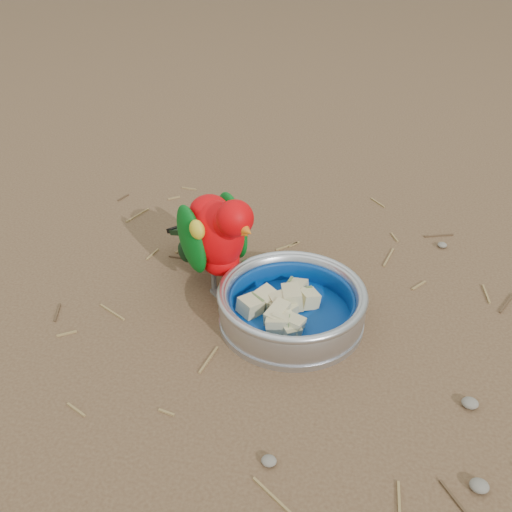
# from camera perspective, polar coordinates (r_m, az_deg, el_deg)

# --- Properties ---
(ground) EXTENTS (60.00, 60.00, 0.00)m
(ground) POSITION_cam_1_polar(r_m,az_deg,el_deg) (0.92, 4.38, -5.95)
(ground) COLOR brown
(food_bowl) EXTENTS (0.23, 0.23, 0.02)m
(food_bowl) POSITION_cam_1_polar(r_m,az_deg,el_deg) (0.90, 3.53, -6.16)
(food_bowl) COLOR #B2B2BA
(food_bowl) RESTS_ON ground
(bowl_wall) EXTENTS (0.23, 0.23, 0.04)m
(bowl_wall) POSITION_cam_1_polar(r_m,az_deg,el_deg) (0.88, 3.60, -4.64)
(bowl_wall) COLOR #B2B2BA
(bowl_wall) RESTS_ON food_bowl
(fruit_wedges) EXTENTS (0.14, 0.14, 0.03)m
(fruit_wedges) POSITION_cam_1_polar(r_m,az_deg,el_deg) (0.88, 3.58, -5.00)
(fruit_wedges) COLOR #C8BC88
(fruit_wedges) RESTS_ON food_bowl
(lory_parrot) EXTENTS (0.23, 0.23, 0.18)m
(lory_parrot) POSITION_cam_1_polar(r_m,az_deg,el_deg) (0.93, -3.88, 1.41)
(lory_parrot) COLOR #D20206
(lory_parrot) RESTS_ON ground
(ground_debris) EXTENTS (0.90, 0.80, 0.01)m
(ground_debris) POSITION_cam_1_polar(r_m,az_deg,el_deg) (0.96, 4.97, -3.73)
(ground_debris) COLOR olive
(ground_debris) RESTS_ON ground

